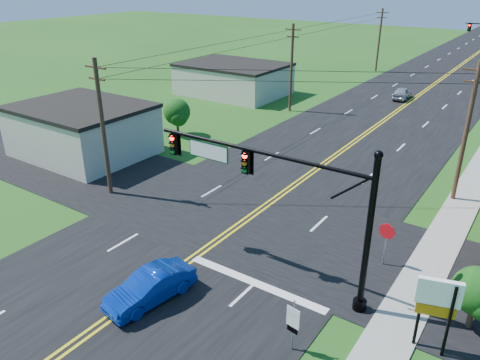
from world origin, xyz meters
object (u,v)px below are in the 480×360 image
Objects in this scene: signal_mast_main at (275,188)px; blue_car at (151,288)px; route_sign at (293,322)px; stop_sign at (386,236)px.

blue_car is at bearing -126.95° from signal_mast_main.
route_sign is (6.71, 0.89, 0.68)m from blue_car.
stop_sign is (1.00, 7.80, 0.34)m from route_sign.
blue_car is at bearing -164.10° from route_sign.
stop_sign reaches higher than route_sign.
signal_mast_main reaches higher than blue_car.
route_sign is 1.00× the size of stop_sign.
blue_car is (-3.54, -4.71, -4.04)m from signal_mast_main.
blue_car is 1.81× the size of route_sign.
route_sign is at bearing 16.88° from blue_car.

